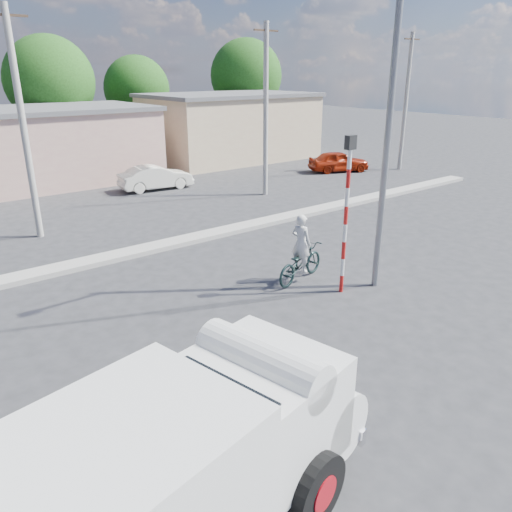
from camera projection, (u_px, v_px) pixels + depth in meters
ground_plane at (293, 350)px, 11.23m from camera, size 120.00×120.00×0.00m
median at (136, 251)px, 17.08m from camera, size 40.00×0.80×0.16m
truck at (178, 469)px, 6.08m from camera, size 6.19×3.27×2.43m
bicycle at (300, 263)px, 14.78m from camera, size 2.23×1.21×1.11m
cyclist at (301, 253)px, 14.67m from camera, size 0.55×0.71×1.74m
car_cream at (156, 177)px, 26.14m from camera, size 3.92×1.73×1.25m
car_red at (339, 161)px, 30.74m from camera, size 3.97×2.86×1.26m
traffic_pole at (347, 203)px, 13.28m from camera, size 0.28×0.18×4.36m
streetlight at (386, 110)px, 12.78m from camera, size 2.34×0.22×9.00m
building_row at (38, 144)px, 27.29m from camera, size 37.80×7.30×4.44m
tree_row at (44, 85)px, 32.58m from camera, size 43.62×7.43×8.42m
utility_poles at (158, 118)px, 20.51m from camera, size 35.40×0.24×8.00m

